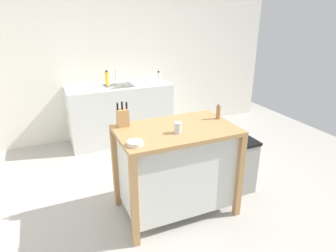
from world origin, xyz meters
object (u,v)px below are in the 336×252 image
object	(u,v)px
pepper_grinder	(218,111)
drinking_cup	(178,128)
knife_block	(123,117)
trash_bin	(239,166)
bottle_spray_cleaner	(107,78)
sink_faucet	(116,76)
bowl_ceramic_wide	(135,143)
bottle_dish_soap	(159,77)
kitchen_island	(176,166)

from	to	relation	value
pepper_grinder	drinking_cup	bearing A→B (deg)	-162.01
knife_block	trash_bin	world-z (taller)	knife_block
drinking_cup	bottle_spray_cleaner	bearing A→B (deg)	94.15
sink_faucet	bottle_spray_cleaner	world-z (taller)	bottle_spray_cleaner
bowl_ceramic_wide	knife_block	bearing A→B (deg)	86.79
bottle_spray_cleaner	bottle_dish_soap	bearing A→B (deg)	-8.73
drinking_cup	bottle_spray_cleaner	xyz separation A→B (m)	(-0.16, 2.18, 0.03)
sink_faucet	bottle_dish_soap	distance (m)	0.67
sink_faucet	kitchen_island	bearing A→B (deg)	-88.81
kitchen_island	bowl_ceramic_wide	xyz separation A→B (m)	(-0.48, -0.21, 0.43)
trash_bin	knife_block	bearing A→B (deg)	169.96
bowl_ceramic_wide	bottle_spray_cleaner	size ratio (longest dim) A/B	0.60
trash_bin	sink_faucet	distance (m)	2.37
kitchen_island	trash_bin	distance (m)	0.84
bowl_ceramic_wide	pepper_grinder	size ratio (longest dim) A/B	0.80
knife_block	kitchen_island	bearing A→B (deg)	-29.67
kitchen_island	knife_block	distance (m)	0.72
knife_block	sink_faucet	size ratio (longest dim) A/B	1.12
knife_block	bottle_spray_cleaner	bearing A→B (deg)	82.02
bottle_dish_soap	kitchen_island	bearing A→B (deg)	-107.04
knife_block	drinking_cup	size ratio (longest dim) A/B	2.41
drinking_cup	pepper_grinder	size ratio (longest dim) A/B	0.61
pepper_grinder	sink_faucet	distance (m)	2.14
trash_bin	bottle_dish_soap	bearing A→B (deg)	96.36
knife_block	bottle_spray_cleaner	size ratio (longest dim) A/B	1.09
bottle_dish_soap	pepper_grinder	bearing A→B (deg)	-92.76
pepper_grinder	bowl_ceramic_wide	bearing A→B (deg)	-164.22
bowl_ceramic_wide	sink_faucet	bearing A→B (deg)	79.52
drinking_cup	bottle_dish_soap	world-z (taller)	bottle_dish_soap
kitchen_island	bottle_spray_cleaner	world-z (taller)	bottle_spray_cleaner
kitchen_island	bottle_dish_soap	distance (m)	2.09
drinking_cup	trash_bin	distance (m)	1.09
drinking_cup	bottle_dish_soap	bearing A→B (deg)	72.84
trash_bin	kitchen_island	bearing A→B (deg)	-177.62
drinking_cup	pepper_grinder	world-z (taller)	pepper_grinder
bottle_spray_cleaner	bowl_ceramic_wide	bearing A→B (deg)	-97.01
bottle_dish_soap	bowl_ceramic_wide	bearing A→B (deg)	-116.44
kitchen_island	pepper_grinder	size ratio (longest dim) A/B	6.78
knife_block	pepper_grinder	xyz separation A→B (m)	(0.96, -0.19, -0.01)
knife_block	bowl_ceramic_wide	bearing A→B (deg)	-93.21
bowl_ceramic_wide	sink_faucet	xyz separation A→B (m)	(0.43, 2.34, 0.07)
knife_block	bowl_ceramic_wide	world-z (taller)	knife_block
drinking_cup	sink_faucet	size ratio (longest dim) A/B	0.47
drinking_cup	trash_bin	world-z (taller)	drinking_cup
bowl_ceramic_wide	bottle_dish_soap	bearing A→B (deg)	63.56
trash_bin	bowl_ceramic_wide	bearing A→B (deg)	-169.24
bowl_ceramic_wide	trash_bin	size ratio (longest dim) A/B	0.21
kitchen_island	bottle_spray_cleaner	bearing A→B (deg)	95.43
trash_bin	sink_faucet	xyz separation A→B (m)	(-0.86, 2.10, 0.70)
knife_block	bottle_spray_cleaner	xyz separation A→B (m)	(0.25, 1.81, -0.01)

